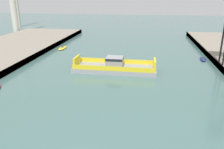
# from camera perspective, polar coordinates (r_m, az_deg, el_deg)

# --- Properties ---
(chain_ferry) EXTENTS (20.17, 6.88, 3.58)m
(chain_ferry) POSITION_cam_1_polar(r_m,az_deg,el_deg) (55.73, 0.67, 1.92)
(chain_ferry) COLOR #939399
(chain_ferry) RESTS_ON ground
(moored_boat_near_right) EXTENTS (2.40, 6.39, 0.95)m
(moored_boat_near_right) POSITION_cam_1_polar(r_m,az_deg,el_deg) (81.58, -12.30, 6.49)
(moored_boat_near_right) COLOR yellow
(moored_boat_near_right) RESTS_ON ground
(moored_boat_mid_left) EXTENTS (2.10, 5.22, 1.03)m
(moored_boat_mid_left) POSITION_cam_1_polar(r_m,az_deg,el_deg) (70.77, 21.76, 3.63)
(moored_boat_mid_left) COLOR navy
(moored_boat_mid_left) RESTS_ON ground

